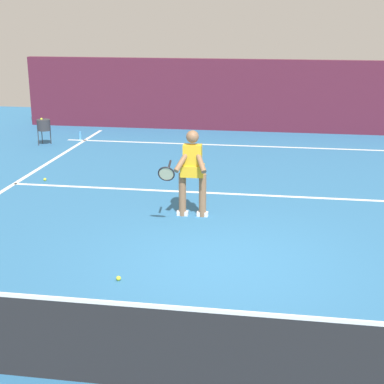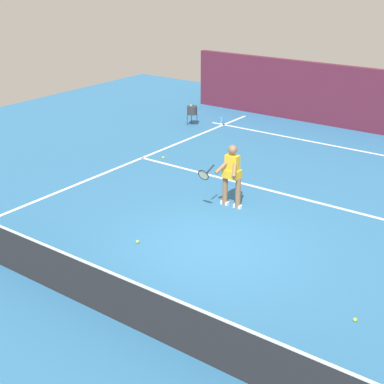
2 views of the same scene
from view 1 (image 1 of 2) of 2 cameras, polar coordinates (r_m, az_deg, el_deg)
The scene contains 10 objects.
ground_plane at distance 8.50m, azimuth 3.06°, elevation -7.05°, with size 27.16×27.16×0.00m, color teal.
court_back_wall at distance 18.04m, azimuth 6.63°, elevation 9.32°, with size 14.67×0.24×2.17m, color #561E33.
baseline_marking at distance 16.06m, azimuth 6.12°, elevation 4.48°, with size 10.67×0.10×0.01m, color white.
service_line_marking at distance 11.71m, azimuth 4.88°, elevation -0.22°, with size 9.67×0.10×0.01m, color white.
court_net at distance 5.63m, azimuth -0.29°, elevation -15.19°, with size 10.35×0.08×0.99m.
tennis_player at distance 10.18m, azimuth -0.02°, elevation 2.13°, with size 0.76×0.94×1.55m.
tennis_ball_near at distance 8.04m, azimuth -7.19°, elevation -8.36°, with size 0.07×0.07×0.07m, color #D1E533.
tennis_ball_mid at distance 13.01m, azimuth -14.17°, elevation 1.20°, with size 0.07×0.07×0.07m, color #D1E533.
ball_hopper at distance 16.57m, azimuth -14.29°, elevation 6.35°, with size 0.36×0.36×0.74m.
water_bottle at distance 17.09m, azimuth -10.87°, elevation 5.43°, with size 0.07×0.07×0.24m, color #4C9EE5.
Camera 1 is at (-0.78, 7.72, 3.46)m, focal length 54.61 mm.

